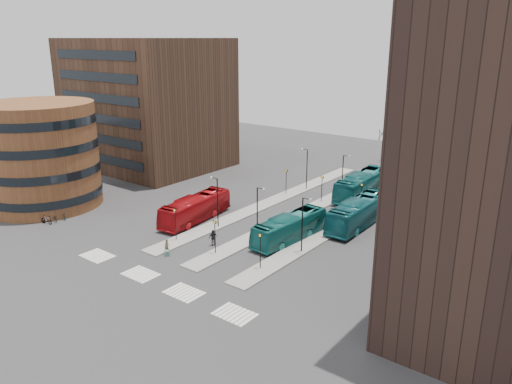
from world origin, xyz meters
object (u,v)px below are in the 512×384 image
Objects in this scene: commuter_b at (213,237)px; bicycle_mid at (46,220)px; bicycle_near at (54,218)px; commuter_a at (192,209)px; suitcase at (167,253)px; bicycle_far at (62,215)px; teal_bus_c at (359,212)px; teal_bus_a at (290,228)px; teal_bus_b at (362,185)px; teal_bus_d at (416,183)px; traveller at (167,247)px; commuter_c at (259,240)px; red_bus at (195,208)px.

commuter_b is 1.02× the size of bicycle_mid.
commuter_a is at bearing -29.61° from bicycle_near.
bicycle_far is (-18.85, -0.45, 0.17)m from suitcase.
commuter_b is at bearing -124.45° from teal_bus_c.
teal_bus_b is at bearing 96.39° from teal_bus_a.
teal_bus_d is at bearing -26.64° from bicycle_far.
teal_bus_b is 31.83m from traveller.
commuter_b is 21.85m from bicycle_near.
suitcase is 13.96m from teal_bus_a.
bicycle_mid reaches higher than bicycle_near.
commuter_b is 5.13m from commuter_c.
bicycle_far is (0.00, 2.18, -0.07)m from bicycle_mid.
bicycle_far is (-31.33, -38.43, -1.08)m from teal_bus_d.
red_bus is at bearing 113.08° from traveller.
bicycle_near is at bearing -145.88° from teal_bus_c.
red_bus is 6.27× the size of commuter_c.
commuter_b is (-5.01, -26.23, -0.90)m from teal_bus_b.
red_bus reaches higher than teal_bus_a.
red_bus reaches higher than teal_bus_d.
teal_bus_b is at bearing 54.82° from red_bus.
teal_bus_a is 0.99× the size of teal_bus_d.
bicycle_near is (-18.51, -1.91, -0.38)m from traveller.
commuter_c reaches higher than traveller.
teal_bus_d is at bearing -22.68° from bicycle_near.
traveller reaches higher than bicycle_near.
commuter_c is 1.07× the size of bicycle_near.
teal_bus_a is 14.59m from commuter_a.
traveller is 0.92× the size of bicycle_far.
teal_bus_b is 26.72m from commuter_b.
suitcase is 0.05× the size of red_bus.
commuter_c is (6.72, 7.34, 0.09)m from traveller.
teal_bus_c is at bearing -43.31° from bicycle_far.
teal_bus_a is 9.85m from teal_bus_c.
red_bus is 17.06m from bicycle_far.
bicycle_mid is at bearing -126.73° from teal_bus_d.
commuter_a is 0.95× the size of commuter_c.
bicycle_mid is (-20.81, -7.71, -0.38)m from commuter_b.
teal_bus_a is 6.63× the size of traveller.
bicycle_mid is 2.18m from bicycle_far.
teal_bus_b reaches higher than red_bus.
red_bus is 33.42m from teal_bus_d.
bicycle_near is (-31.33, -39.55, -1.10)m from teal_bus_d.
teal_bus_d is 33.52m from commuter_a.
teal_bus_c is at bearing 54.42° from traveller.
commuter_a is (-13.65, -20.83, -0.94)m from teal_bus_b.
red_bus is 6.94× the size of traveller.
traveller is at bearing -68.41° from bicycle_near.
bicycle_far is (-13.78, -10.00, -1.13)m from red_bus.
bicycle_mid is (-18.85, -2.63, 0.24)m from suitcase.
teal_bus_d is (12.47, 37.98, 1.25)m from suitcase.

